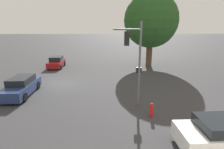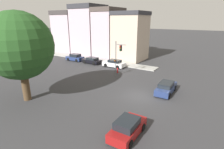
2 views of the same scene
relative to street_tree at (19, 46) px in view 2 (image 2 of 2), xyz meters
The scene contains 11 objects.
ground_plane 14.77m from the street_tree, 52.92° to the right, with size 300.00×300.00×0.00m, color #333335.
sidewalk_strip 30.38m from the street_tree, 46.55° to the left, with size 2.85×60.00×0.16m.
rowhouse_backdrop 27.54m from the street_tree, 20.72° to the left, with size 7.85×26.31×12.49m.
street_tree is the anchor object (origin of this frame).
traffic_signal 14.19m from the street_tree, 18.08° to the right, with size 0.58×1.94×5.72m.
crossing_car_0 14.11m from the street_tree, 87.93° to the right, with size 3.94×1.90×1.51m.
crossing_car_1 17.77m from the street_tree, 50.53° to the right, with size 4.56×1.89×1.47m.
parked_car_0 18.67m from the street_tree, ahead, with size 2.01×4.45×1.45m.
parked_car_1 19.18m from the street_tree, 14.95° to the left, with size 2.12×4.27×1.30m.
parked_car_2 20.79m from the street_tree, 28.39° to the left, with size 2.08×4.06×1.57m.
fire_hydrant 16.24m from the street_tree, 12.82° to the right, with size 0.22×0.22×0.92m.
Camera 2 is at (-18.36, -7.75, 9.01)m, focal length 28.00 mm.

